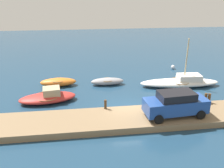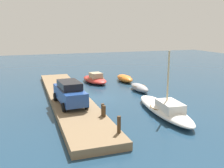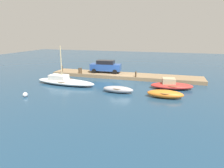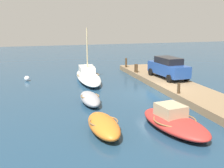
{
  "view_description": "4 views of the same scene",
  "coord_description": "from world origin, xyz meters",
  "px_view_note": "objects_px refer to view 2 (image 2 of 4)",
  "views": [
    {
      "loc": [
        -3.34,
        -16.28,
        8.68
      ],
      "look_at": [
        -0.91,
        2.61,
        1.12
      ],
      "focal_mm": 37.59,
      "sensor_mm": 36.0,
      "label": 1
    },
    {
      "loc": [
        21.63,
        -5.36,
        6.16
      ],
      "look_at": [
        -0.33,
        2.15,
        1.09
      ],
      "focal_mm": 41.01,
      "sensor_mm": 36.0,
      "label": 2
    },
    {
      "loc": [
        -6.16,
        24.35,
        6.07
      ],
      "look_at": [
        -0.07,
        4.31,
        0.61
      ],
      "focal_mm": 31.35,
      "sensor_mm": 36.0,
      "label": 3
    },
    {
      "loc": [
        -17.92,
        8.7,
        5.37
      ],
      "look_at": [
        1.33,
        3.12,
        0.66
      ],
      "focal_mm": 43.95,
      "sensor_mm": 36.0,
      "label": 4
    }
  ],
  "objects_px": {
    "sailboat_white": "(165,109)",
    "mooring_post_mid_west": "(103,110)",
    "motorboat_red": "(95,79)",
    "mooring_post_mid_east": "(104,111)",
    "mooring_post_west": "(79,85)",
    "mooring_post_east": "(119,125)",
    "rowboat_orange": "(125,78)",
    "parked_car": "(70,93)",
    "rowboat_grey": "(139,88)"
  },
  "relations": [
    {
      "from": "rowboat_orange",
      "to": "mooring_post_mid_west",
      "type": "xyz_separation_m",
      "value": [
        11.91,
        -6.31,
        0.48
      ]
    },
    {
      "from": "rowboat_grey",
      "to": "rowboat_orange",
      "type": "relative_size",
      "value": 0.94
    },
    {
      "from": "parked_car",
      "to": "rowboat_grey",
      "type": "bearing_deg",
      "value": 112.98
    },
    {
      "from": "motorboat_red",
      "to": "mooring_post_mid_east",
      "type": "distance_m",
      "value": 13.06
    },
    {
      "from": "rowboat_grey",
      "to": "mooring_post_mid_east",
      "type": "bearing_deg",
      "value": -38.67
    },
    {
      "from": "mooring_post_mid_west",
      "to": "mooring_post_west",
      "type": "bearing_deg",
      "value": 180.0
    },
    {
      "from": "rowboat_grey",
      "to": "sailboat_white",
      "type": "distance_m",
      "value": 7.21
    },
    {
      "from": "mooring_post_mid_east",
      "to": "motorboat_red",
      "type": "bearing_deg",
      "value": 167.55
    },
    {
      "from": "rowboat_orange",
      "to": "parked_car",
      "type": "relative_size",
      "value": 0.77
    },
    {
      "from": "sailboat_white",
      "to": "mooring_post_mid_west",
      "type": "xyz_separation_m",
      "value": [
        0.01,
        -4.71,
        0.44
      ]
    },
    {
      "from": "mooring_post_mid_west",
      "to": "mooring_post_east",
      "type": "bearing_deg",
      "value": 0.0
    },
    {
      "from": "mooring_post_west",
      "to": "sailboat_white",
      "type": "bearing_deg",
      "value": 30.82
    },
    {
      "from": "mooring_post_mid_west",
      "to": "rowboat_grey",
      "type": "bearing_deg",
      "value": 139.89
    },
    {
      "from": "mooring_post_mid_east",
      "to": "mooring_post_west",
      "type": "bearing_deg",
      "value": 180.0
    },
    {
      "from": "motorboat_red",
      "to": "sailboat_white",
      "type": "bearing_deg",
      "value": 0.52
    },
    {
      "from": "sailboat_white",
      "to": "motorboat_red",
      "type": "xyz_separation_m",
      "value": [
        -12.43,
        -1.89,
        -0.02
      ]
    },
    {
      "from": "motorboat_red",
      "to": "mooring_post_west",
      "type": "height_order",
      "value": "motorboat_red"
    },
    {
      "from": "mooring_post_mid_west",
      "to": "parked_car",
      "type": "distance_m",
      "value": 3.6
    },
    {
      "from": "sailboat_white",
      "to": "parked_car",
      "type": "height_order",
      "value": "sailboat_white"
    },
    {
      "from": "rowboat_grey",
      "to": "mooring_post_mid_east",
      "type": "xyz_separation_m",
      "value": [
        7.41,
        -5.99,
        0.5
      ]
    },
    {
      "from": "rowboat_grey",
      "to": "mooring_post_west",
      "type": "height_order",
      "value": "mooring_post_west"
    },
    {
      "from": "mooring_post_east",
      "to": "mooring_post_mid_west",
      "type": "bearing_deg",
      "value": 180.0
    },
    {
      "from": "sailboat_white",
      "to": "mooring_post_east",
      "type": "xyz_separation_m",
      "value": [
        3.1,
        -4.71,
        0.52
      ]
    },
    {
      "from": "mooring_post_west",
      "to": "mooring_post_mid_west",
      "type": "bearing_deg",
      "value": 0.0
    },
    {
      "from": "rowboat_orange",
      "to": "mooring_post_west",
      "type": "xyz_separation_m",
      "value": [
        4.01,
        -6.31,
        0.44
      ]
    },
    {
      "from": "motorboat_red",
      "to": "mooring_post_mid_west",
      "type": "xyz_separation_m",
      "value": [
        12.45,
        -2.81,
        0.45
      ]
    },
    {
      "from": "mooring_post_west",
      "to": "mooring_post_mid_east",
      "type": "bearing_deg",
      "value": 0.0
    },
    {
      "from": "sailboat_white",
      "to": "mooring_post_mid_west",
      "type": "relative_size",
      "value": 9.79
    },
    {
      "from": "mooring_post_east",
      "to": "parked_car",
      "type": "height_order",
      "value": "parked_car"
    },
    {
      "from": "rowboat_grey",
      "to": "rowboat_orange",
      "type": "bearing_deg",
      "value": 176.39
    },
    {
      "from": "mooring_post_west",
      "to": "parked_car",
      "type": "height_order",
      "value": "parked_car"
    },
    {
      "from": "sailboat_white",
      "to": "rowboat_grey",
      "type": "bearing_deg",
      "value": 173.51
    },
    {
      "from": "mooring_post_west",
      "to": "mooring_post_east",
      "type": "distance_m",
      "value": 10.99
    },
    {
      "from": "sailboat_white",
      "to": "motorboat_red",
      "type": "bearing_deg",
      "value": -167.61
    },
    {
      "from": "rowboat_grey",
      "to": "mooring_post_mid_west",
      "type": "distance_m",
      "value": 9.31
    },
    {
      "from": "mooring_post_west",
      "to": "parked_car",
      "type": "distance_m",
      "value": 5.05
    },
    {
      "from": "mooring_post_east",
      "to": "parked_car",
      "type": "relative_size",
      "value": 0.21
    },
    {
      "from": "rowboat_orange",
      "to": "mooring_post_east",
      "type": "bearing_deg",
      "value": -23.18
    },
    {
      "from": "sailboat_white",
      "to": "rowboat_orange",
      "type": "height_order",
      "value": "sailboat_white"
    },
    {
      "from": "rowboat_orange",
      "to": "mooring_post_west",
      "type": "height_order",
      "value": "mooring_post_west"
    },
    {
      "from": "rowboat_grey",
      "to": "parked_car",
      "type": "height_order",
      "value": "parked_car"
    },
    {
      "from": "mooring_post_west",
      "to": "mooring_post_east",
      "type": "height_order",
      "value": "mooring_post_east"
    },
    {
      "from": "motorboat_red",
      "to": "mooring_post_west",
      "type": "distance_m",
      "value": 5.36
    },
    {
      "from": "rowboat_orange",
      "to": "mooring_post_west",
      "type": "distance_m",
      "value": 7.49
    },
    {
      "from": "motorboat_red",
      "to": "mooring_post_mid_east",
      "type": "height_order",
      "value": "mooring_post_mid_east"
    },
    {
      "from": "parked_car",
      "to": "motorboat_red",
      "type": "bearing_deg",
      "value": 149.99
    },
    {
      "from": "motorboat_red",
      "to": "mooring_post_mid_west",
      "type": "height_order",
      "value": "mooring_post_mid_west"
    },
    {
      "from": "rowboat_grey",
      "to": "parked_car",
      "type": "relative_size",
      "value": 0.72
    },
    {
      "from": "motorboat_red",
      "to": "mooring_post_mid_west",
      "type": "relative_size",
      "value": 6.13
    },
    {
      "from": "sailboat_white",
      "to": "rowboat_orange",
      "type": "bearing_deg",
      "value": 176.06
    }
  ]
}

